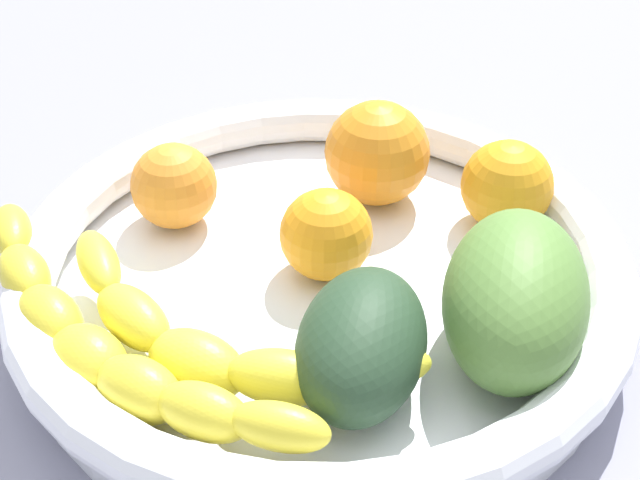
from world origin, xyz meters
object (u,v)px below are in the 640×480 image
(banana_draped_left, at_px, (209,342))
(banana_draped_right, at_px, (102,344))
(fruit_bowl, at_px, (320,275))
(orange_mid_left, at_px, (174,186))
(orange_mid_right, at_px, (377,153))
(orange_front, at_px, (507,186))
(avocado_dark, at_px, (362,344))
(mango_green, at_px, (515,298))
(orange_rear, at_px, (331,235))

(banana_draped_left, relative_size, banana_draped_right, 0.91)
(fruit_bowl, distance_m, orange_mid_left, 0.11)
(orange_mid_right, bearing_deg, orange_mid_left, 120.37)
(banana_draped_right, xyz_separation_m, orange_front, (0.19, -0.16, 0.01))
(fruit_bowl, relative_size, orange_mid_left, 6.68)
(orange_mid_right, height_order, avocado_dark, orange_mid_right)
(fruit_bowl, distance_m, mango_green, 0.11)
(banana_draped_right, bearing_deg, orange_mid_right, -23.45)
(banana_draped_left, height_order, orange_mid_right, orange_mid_right)
(banana_draped_right, xyz_separation_m, avocado_dark, (0.03, -0.12, 0.01))
(banana_draped_right, distance_m, avocado_dark, 0.13)
(banana_draped_right, relative_size, orange_mid_right, 3.63)
(orange_front, relative_size, orange_mid_left, 1.06)
(avocado_dark, bearing_deg, mango_green, -52.97)
(orange_mid_left, xyz_separation_m, orange_mid_right, (0.06, -0.11, 0.01))
(mango_green, bearing_deg, avocado_dark, 127.03)
(orange_rear, relative_size, avocado_dark, 0.55)
(banana_draped_left, bearing_deg, orange_rear, -18.52)
(orange_front, bearing_deg, fruit_bowl, 135.46)
(fruit_bowl, bearing_deg, mango_green, -101.35)
(fruit_bowl, xyz_separation_m, mango_green, (-0.02, -0.11, 0.03))
(orange_mid_right, bearing_deg, avocado_dark, -167.03)
(orange_rear, xyz_separation_m, mango_green, (-0.03, -0.11, 0.01))
(fruit_bowl, bearing_deg, orange_front, -44.54)
(orange_mid_right, bearing_deg, orange_front, -92.26)
(banana_draped_right, bearing_deg, avocado_dark, -75.34)
(banana_draped_right, relative_size, mango_green, 2.02)
(orange_front, height_order, mango_green, mango_green)
(orange_mid_left, distance_m, orange_mid_right, 0.12)
(orange_mid_right, bearing_deg, banana_draped_left, 168.60)
(orange_rear, distance_m, mango_green, 0.11)
(fruit_bowl, distance_m, banana_draped_left, 0.09)
(orange_rear, bearing_deg, avocado_dark, -153.26)
(avocado_dark, xyz_separation_m, mango_green, (0.05, -0.06, 0.01))
(banana_draped_left, height_order, orange_rear, orange_rear)
(orange_rear, bearing_deg, mango_green, -107.26)
(fruit_bowl, xyz_separation_m, orange_mid_right, (0.09, -0.01, 0.03))
(mango_green, bearing_deg, orange_mid_left, 76.41)
(fruit_bowl, relative_size, orange_mid_right, 5.31)
(fruit_bowl, height_order, mango_green, mango_green)
(banana_draped_left, distance_m, orange_front, 0.21)
(fruit_bowl, relative_size, orange_rear, 6.61)
(banana_draped_right, distance_m, orange_front, 0.25)
(orange_front, height_order, avocado_dark, avocado_dark)
(orange_mid_left, height_order, avocado_dark, avocado_dark)
(orange_front, bearing_deg, orange_rear, 132.69)
(fruit_bowl, xyz_separation_m, banana_draped_left, (-0.08, 0.03, 0.02))
(fruit_bowl, height_order, orange_mid_right, orange_mid_right)
(orange_mid_left, relative_size, avocado_dark, 0.54)
(banana_draped_right, bearing_deg, fruit_bowl, -37.24)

